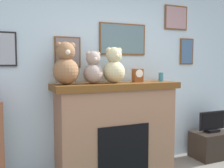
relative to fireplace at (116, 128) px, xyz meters
name	(u,v)px	position (x,y,z in m)	size (l,w,h in m)	color
back_wall	(102,74)	(-0.08, 0.30, 0.70)	(5.20, 0.15, 2.60)	silver
fireplace	(116,128)	(0.00, 0.00, 0.00)	(1.64, 0.53, 1.20)	#936851
tv_stand	(211,145)	(1.59, -0.06, -0.41)	(0.58, 0.40, 0.40)	black
television	(212,122)	(1.59, -0.06, -0.06)	(0.48, 0.14, 0.32)	black
candle_jar	(161,77)	(0.67, -0.02, 0.66)	(0.07, 0.07, 0.12)	teal
mantel_clock	(138,75)	(0.30, -0.02, 0.68)	(0.13, 0.10, 0.18)	brown
teddy_bear_tan	(66,65)	(-0.66, -0.02, 0.82)	(0.31, 0.31, 0.50)	brown
teddy_bear_brown	(93,69)	(-0.32, -0.02, 0.77)	(0.25, 0.25, 0.40)	gray
teddy_bear_grey	(114,67)	(-0.04, -0.02, 0.80)	(0.28, 0.28, 0.45)	#C0B98E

